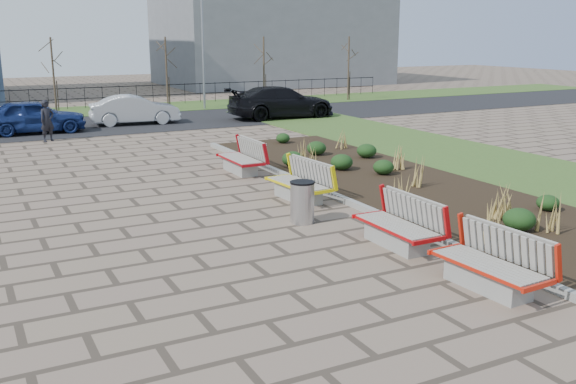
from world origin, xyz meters
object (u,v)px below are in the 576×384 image
car_blue (34,116)px  car_black (281,102)px  car_silver (135,110)px  lamp_east (203,55)px  bench_a (488,262)px  bench_b (396,223)px  bench_c (298,181)px  pedestrian (47,121)px  litter_bin (302,203)px  bench_d (240,157)px

car_blue → car_black: (11.81, -0.25, 0.07)m
car_silver → lamp_east: size_ratio=0.69×
bench_a → bench_b: same height
bench_b → bench_a: bearing=-90.1°
bench_c → pedestrian: size_ratio=1.27×
litter_bin → car_blue: bearing=102.7°
bench_d → car_black: bearing=57.7°
lamp_east → bench_c: bearing=-103.6°
bench_b → bench_c: size_ratio=1.00×
car_blue → lamp_east: (9.72, 5.37, 2.29)m
lamp_east → bench_a: bearing=-100.3°
car_silver → lamp_east: bearing=-43.3°
litter_bin → bench_b: bearing=-69.8°
bench_b → bench_d: size_ratio=1.00×
litter_bin → lamp_east: 23.39m
bench_c → lamp_east: 21.40m
pedestrian → litter_bin: bearing=-101.1°
bench_d → car_blue: bearing=112.3°
bench_d → pedestrian: 10.08m
pedestrian → car_blue: (-0.24, 2.45, -0.08)m
bench_b → car_blue: size_ratio=0.49×
bench_b → lamp_east: size_ratio=0.35×
bench_a → lamp_east: size_ratio=0.35×
car_blue → lamp_east: size_ratio=0.71×
bench_a → car_blue: 22.53m
lamp_east → car_silver: bearing=-138.8°
pedestrian → lamp_east: lamp_east is taller
bench_d → car_black: car_black is taller
bench_d → litter_bin: bench_d is taller
lamp_east → car_black: bearing=-69.6°
car_blue → car_black: size_ratio=0.78×
bench_d → car_blue: size_ratio=0.49×
bench_c → litter_bin: (-0.87, -1.84, -0.03)m
bench_c → car_blue: (-4.72, 15.28, 0.25)m
car_black → lamp_east: 6.40m
litter_bin → pedestrian: (-3.60, 14.67, 0.36)m
bench_b → litter_bin: bench_b is taller
car_blue → car_silver: bearing=-77.4°
car_silver → lamp_east: lamp_east is taller
pedestrian → car_black: bearing=-14.2°
bench_c → car_blue: bearing=102.5°
bench_d → car_blue: car_blue is taller
car_blue → car_black: car_black is taller
litter_bin → car_blue: (-3.85, 17.12, 0.28)m
car_blue → car_black: bearing=-89.5°
bench_d → car_blue: 12.41m
bench_c → bench_b: bearing=-94.7°
bench_a → car_blue: size_ratio=0.49×
bench_b → litter_bin: 2.53m
bench_b → litter_bin: (-0.87, 2.37, -0.03)m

